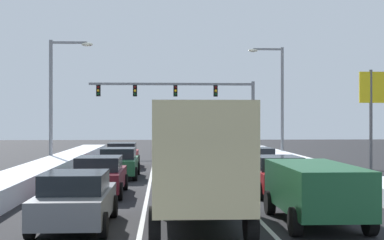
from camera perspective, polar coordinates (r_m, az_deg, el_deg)
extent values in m
plane|color=black|center=(24.52, -0.33, -6.84)|extent=(120.00, 120.00, 0.00)
cube|color=silver|center=(28.63, 2.72, -5.84)|extent=(0.14, 44.22, 0.01)
cube|color=silver|center=(28.50, -4.14, -5.87)|extent=(0.14, 44.22, 0.01)
cube|color=white|center=(29.60, 13.02, -5.03)|extent=(1.64, 44.22, 0.64)
cube|color=white|center=(29.05, -14.69, -5.01)|extent=(1.92, 44.22, 0.76)
cube|color=#1E5633|center=(16.60, 12.08, -6.49)|extent=(1.95, 4.90, 1.25)
cube|color=black|center=(14.27, 14.61, -6.44)|extent=(1.56, 0.06, 0.55)
cube|color=red|center=(14.11, 11.55, -8.05)|extent=(0.20, 0.08, 0.28)
cube|color=red|center=(14.58, 17.55, -7.79)|extent=(0.20, 0.08, 0.28)
cylinder|color=black|center=(18.12, 7.72, -8.09)|extent=(0.25, 0.74, 0.74)
cylinder|color=black|center=(18.57, 13.58, -7.90)|extent=(0.25, 0.74, 0.74)
cylinder|color=black|center=(14.83, 10.20, -9.90)|extent=(0.25, 0.74, 0.74)
cylinder|color=black|center=(15.38, 17.24, -9.55)|extent=(0.25, 0.74, 0.74)
cube|color=maroon|center=(22.85, 8.42, -5.75)|extent=(1.82, 4.50, 0.70)
cube|color=black|center=(22.65, 8.50, -4.26)|extent=(1.64, 2.20, 0.55)
cube|color=red|center=(20.55, 7.74, -6.06)|extent=(0.24, 0.08, 0.14)
cube|color=red|center=(20.85, 11.50, -5.97)|extent=(0.24, 0.08, 0.14)
cylinder|color=black|center=(24.24, 5.62, -6.13)|extent=(0.22, 0.66, 0.66)
cylinder|color=black|center=(24.57, 9.75, -6.05)|extent=(0.22, 0.66, 0.66)
cylinder|color=black|center=(21.20, 6.88, -7.02)|extent=(0.22, 0.66, 0.66)
cylinder|color=black|center=(21.58, 11.58, -6.89)|extent=(0.22, 0.66, 0.66)
cube|color=silver|center=(29.69, 6.24, -4.42)|extent=(1.82, 4.50, 0.70)
cube|color=black|center=(29.50, 6.29, -3.27)|extent=(1.64, 2.20, 0.55)
cube|color=red|center=(27.41, 5.55, -4.54)|extent=(0.24, 0.08, 0.14)
cube|color=red|center=(27.64, 8.39, -4.50)|extent=(0.24, 0.08, 0.14)
cylinder|color=black|center=(31.12, 4.16, -4.77)|extent=(0.22, 0.66, 0.66)
cylinder|color=black|center=(31.39, 7.39, -4.73)|extent=(0.22, 0.66, 0.66)
cylinder|color=black|center=(28.05, 4.95, -5.29)|extent=(0.22, 0.66, 0.66)
cylinder|color=black|center=(28.35, 8.53, -5.24)|extent=(0.22, 0.66, 0.66)
cube|color=navy|center=(36.21, 3.99, -3.62)|extent=(1.82, 4.50, 0.70)
cube|color=black|center=(36.02, 4.02, -2.68)|extent=(1.64, 2.20, 0.55)
cube|color=red|center=(33.94, 3.28, -3.66)|extent=(0.24, 0.08, 0.14)
cube|color=red|center=(34.12, 5.60, -3.64)|extent=(0.24, 0.08, 0.14)
cylinder|color=black|center=(37.67, 2.36, -3.94)|extent=(0.22, 0.66, 0.66)
cylinder|color=black|center=(37.88, 5.04, -3.92)|extent=(0.22, 0.66, 0.66)
cylinder|color=black|center=(34.59, 2.84, -4.29)|extent=(0.22, 0.66, 0.66)
cylinder|color=black|center=(34.82, 5.76, -4.26)|extent=(0.22, 0.66, 0.66)
cube|color=black|center=(18.55, -0.02, -4.21)|extent=(2.35, 2.20, 2.00)
cube|color=#D1C18C|center=(14.93, 0.69, -3.31)|extent=(2.35, 5.00, 2.60)
cylinder|color=black|center=(18.93, -3.50, -7.47)|extent=(0.28, 0.92, 0.92)
cylinder|color=black|center=(19.05, 3.34, -7.42)|extent=(0.28, 0.92, 0.92)
cylinder|color=black|center=(13.60, -3.71, -10.43)|extent=(0.28, 0.92, 0.92)
cylinder|color=black|center=(13.75, 5.86, -10.31)|extent=(0.28, 0.92, 0.92)
cube|color=#B7BABF|center=(24.02, 0.32, -5.47)|extent=(1.82, 4.50, 0.70)
cube|color=black|center=(23.82, 0.34, -4.05)|extent=(1.64, 2.20, 0.55)
cube|color=red|center=(21.79, -1.17, -5.71)|extent=(0.24, 0.08, 0.14)
cube|color=red|center=(21.88, 2.47, -5.69)|extent=(0.24, 0.08, 0.14)
cylinder|color=black|center=(25.56, -1.88, -5.81)|extent=(0.22, 0.66, 0.66)
cylinder|color=black|center=(25.65, 2.11, -5.79)|extent=(0.22, 0.66, 0.66)
cylinder|color=black|center=(22.47, -1.73, -6.62)|extent=(0.22, 0.66, 0.66)
cylinder|color=black|center=(22.58, 2.82, -6.58)|extent=(0.22, 0.66, 0.66)
cube|color=#38383D|center=(30.36, -0.99, -4.32)|extent=(1.82, 4.50, 0.70)
cube|color=black|center=(30.17, -0.98, -3.20)|extent=(1.64, 2.20, 0.55)
cube|color=red|center=(28.14, -2.24, -4.42)|extent=(0.24, 0.08, 0.14)
cube|color=red|center=(28.20, 0.58, -4.41)|extent=(0.24, 0.08, 0.14)
cylinder|color=black|center=(31.91, -2.69, -4.65)|extent=(0.22, 0.66, 0.66)
cylinder|color=black|center=(31.97, 0.51, -4.64)|extent=(0.22, 0.66, 0.66)
cylinder|color=black|center=(28.83, -2.66, -5.15)|extent=(0.22, 0.66, 0.66)
cylinder|color=black|center=(28.89, 0.89, -5.14)|extent=(0.22, 0.66, 0.66)
cube|color=#937F60|center=(35.91, -1.03, -3.65)|extent=(1.82, 4.50, 0.70)
cube|color=black|center=(35.73, -1.02, -2.70)|extent=(1.64, 2.20, 0.55)
cube|color=red|center=(33.69, -2.07, -3.69)|extent=(0.24, 0.08, 0.14)
cube|color=red|center=(33.74, 0.28, -3.68)|extent=(0.24, 0.08, 0.14)
cylinder|color=black|center=(37.46, -2.47, -3.96)|extent=(0.22, 0.66, 0.66)
cylinder|color=black|center=(37.52, 0.25, -3.95)|extent=(0.22, 0.66, 0.66)
cylinder|color=black|center=(34.37, -2.42, -4.32)|extent=(0.22, 0.66, 0.66)
cylinder|color=black|center=(34.43, 0.55, -4.31)|extent=(0.22, 0.66, 0.66)
cube|color=slate|center=(16.10, -11.44, -8.18)|extent=(1.82, 4.50, 0.70)
cube|color=black|center=(15.88, -11.52, -6.09)|extent=(1.64, 2.20, 0.55)
cube|color=red|center=(14.07, -15.59, -8.88)|extent=(0.24, 0.08, 0.14)
cube|color=red|center=(13.83, -9.92, -9.03)|extent=(0.24, 0.08, 0.14)
cylinder|color=black|center=(17.80, -13.56, -8.37)|extent=(0.22, 0.66, 0.66)
cylinder|color=black|center=(17.57, -7.78, -8.48)|extent=(0.22, 0.66, 0.66)
cylinder|color=black|center=(14.80, -15.80, -10.08)|extent=(0.22, 0.66, 0.66)
cylinder|color=black|center=(14.52, -8.82, -10.28)|extent=(0.22, 0.66, 0.66)
cube|color=maroon|center=(22.69, -9.16, -5.79)|extent=(1.82, 4.50, 0.70)
cube|color=black|center=(22.49, -9.20, -4.29)|extent=(1.64, 2.20, 0.55)
cube|color=red|center=(20.60, -11.75, -6.05)|extent=(0.24, 0.08, 0.14)
cube|color=red|center=(20.44, -7.89, -6.09)|extent=(0.24, 0.08, 0.14)
cylinder|color=black|center=(24.36, -10.86, -6.10)|extent=(0.22, 0.66, 0.66)
cylinder|color=black|center=(24.18, -6.66, -6.15)|extent=(0.22, 0.66, 0.66)
cylinder|color=black|center=(21.32, -12.01, -6.98)|extent=(0.22, 0.66, 0.66)
cylinder|color=black|center=(21.11, -7.20, -7.05)|extent=(0.22, 0.66, 0.66)
cube|color=#1E5633|center=(29.34, -7.28, -4.47)|extent=(1.82, 4.50, 0.70)
cube|color=black|center=(29.15, -7.30, -3.31)|extent=(1.64, 2.20, 0.55)
cube|color=red|center=(27.20, -9.08, -4.57)|extent=(0.24, 0.08, 0.14)
cube|color=red|center=(27.09, -6.16, -4.59)|extent=(0.24, 0.08, 0.14)
cylinder|color=black|center=(30.98, -8.71, -4.79)|extent=(0.22, 0.66, 0.66)
cylinder|color=black|center=(30.85, -5.41, -4.81)|extent=(0.22, 0.66, 0.66)
cylinder|color=black|center=(27.91, -9.35, -5.32)|extent=(0.22, 0.66, 0.66)
cylinder|color=black|center=(27.77, -5.68, -5.35)|extent=(0.22, 0.66, 0.66)
cube|color=maroon|center=(35.84, -6.92, -3.66)|extent=(1.82, 4.50, 0.70)
cube|color=black|center=(35.65, -6.94, -2.70)|extent=(1.64, 2.20, 0.55)
cube|color=red|center=(33.70, -8.35, -3.69)|extent=(0.24, 0.08, 0.14)
cube|color=red|center=(33.59, -6.00, -3.70)|extent=(0.24, 0.08, 0.14)
cylinder|color=black|center=(37.47, -8.12, -3.96)|extent=(0.22, 0.66, 0.66)
cylinder|color=black|center=(37.35, -5.39, -3.97)|extent=(0.22, 0.66, 0.66)
cylinder|color=black|center=(34.39, -8.58, -4.31)|extent=(0.22, 0.66, 0.66)
cylinder|color=black|center=(34.26, -5.61, -4.33)|extent=(0.22, 0.66, 0.66)
cylinder|color=slate|center=(49.05, 6.08, 0.22)|extent=(0.28, 0.28, 6.20)
cube|color=slate|center=(48.54, -2.05, 3.59)|extent=(13.86, 0.20, 0.20)
cube|color=black|center=(48.71, 2.35, 2.90)|extent=(0.34, 0.34, 0.95)
sphere|color=#4C0A0A|center=(48.54, 2.37, 3.24)|extent=(0.22, 0.22, 0.22)
sphere|color=#F2AD14|center=(48.53, 2.37, 2.91)|extent=(0.22, 0.22, 0.22)
sphere|color=#0C3819|center=(48.51, 2.37, 2.57)|extent=(0.22, 0.22, 0.22)
cube|color=black|center=(48.51, -1.66, 2.91)|extent=(0.34, 0.34, 0.95)
sphere|color=#4C0A0A|center=(48.34, -1.65, 3.26)|extent=(0.22, 0.22, 0.22)
sphere|color=#F2AD14|center=(48.33, -1.65, 2.92)|extent=(0.22, 0.22, 0.22)
sphere|color=#0C3819|center=(48.31, -1.65, 2.58)|extent=(0.22, 0.22, 0.22)
cube|color=black|center=(48.55, -5.67, 2.90)|extent=(0.34, 0.34, 0.95)
sphere|color=#4C0A0A|center=(48.38, -5.69, 3.25)|extent=(0.22, 0.22, 0.22)
sphere|color=#F2AD14|center=(48.37, -5.69, 2.92)|extent=(0.22, 0.22, 0.22)
sphere|color=#0C3819|center=(48.35, -5.69, 2.58)|extent=(0.22, 0.22, 0.22)
cube|color=black|center=(48.79, -9.27, 2.89)|extent=(0.34, 0.34, 0.95)
sphere|color=#4C0A0A|center=(48.62, -9.30, 3.24)|extent=(0.22, 0.22, 0.22)
sphere|color=#F2AD14|center=(48.61, -9.30, 2.90)|extent=(0.22, 0.22, 0.22)
sphere|color=#0C3819|center=(48.59, -9.30, 2.57)|extent=(0.22, 0.22, 0.22)
cylinder|color=gray|center=(43.37, 8.94, 1.66)|extent=(0.22, 0.22, 8.34)
cube|color=gray|center=(43.45, 7.52, 6.98)|extent=(2.20, 0.14, 0.14)
ellipsoid|color=#EAE5C6|center=(43.26, 6.07, 6.88)|extent=(0.70, 0.36, 0.24)
cylinder|color=gray|center=(36.05, -13.83, 1.56)|extent=(0.22, 0.22, 7.80)
cube|color=gray|center=(36.15, -12.10, 7.52)|extent=(2.20, 0.14, 0.14)
ellipsoid|color=#EAE5C6|center=(35.99, -10.36, 7.39)|extent=(0.70, 0.36, 0.24)
cylinder|color=#59595B|center=(30.90, 17.32, -0.31)|extent=(0.16, 0.16, 5.50)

